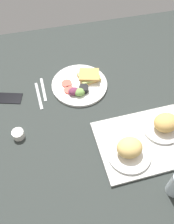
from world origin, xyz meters
TOP-DOWN VIEW (x-y plane):
  - ground_plane at (0.00, 0.00)cm, footprint 190.00×150.00cm
  - serving_tray at (-21.41, 23.89)cm, footprint 46.06×34.46cm
  - bread_plate_near at (-31.84, 19.29)cm, footprint 19.04×19.04cm
  - bread_plate_far at (-11.29, 28.42)cm, footprint 19.80×19.80cm
  - plate_with_salad at (0.61, -18.04)cm, footprint 30.66×30.66cm
  - espresso_cup at (36.52, 6.95)cm, footprint 5.60×5.60cm
  - fork at (21.26, -20.44)cm, footprint 1.71×17.02cm
  - knife at (24.26, -16.44)cm, footprint 2.38×19.05cm
  - cell_phone at (40.34, -18.32)cm, footprint 15.82×10.85cm

SIDE VIEW (x-z plane):
  - ground_plane at x=0.00cm, z-range -3.00..0.00cm
  - fork at x=21.26cm, z-range 0.00..0.50cm
  - knife at x=24.26cm, z-range 0.00..0.50cm
  - cell_phone at x=40.34cm, z-range 0.00..0.80cm
  - serving_tray at x=-21.41cm, z-range 0.00..1.60cm
  - plate_with_salad at x=0.61cm, z-range -1.08..4.32cm
  - espresso_cup at x=36.52cm, z-range 0.00..4.00cm
  - bread_plate_far at x=-11.29cm, z-range 0.56..9.85cm
  - bread_plate_near at x=-31.84cm, z-range 0.63..9.89cm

